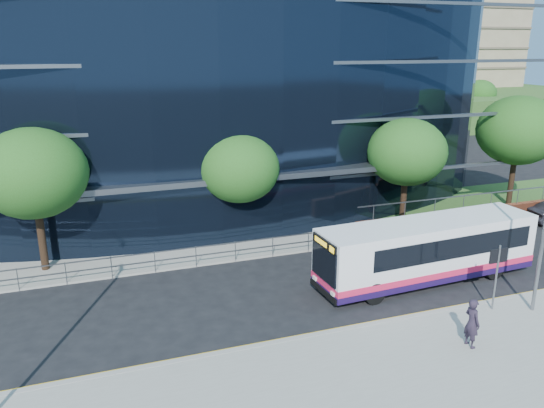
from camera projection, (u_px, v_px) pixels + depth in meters
name	position (u px, v px, depth m)	size (l,w,h in m)	color
ground	(375.00, 312.00, 21.77)	(200.00, 200.00, 0.00)	black
pavement_near	(454.00, 380.00, 17.24)	(80.00, 8.00, 0.15)	gray
kerb	(388.00, 322.00, 20.85)	(80.00, 0.25, 0.16)	gray
yellow_line_outer	(386.00, 321.00, 21.05)	(80.00, 0.08, 0.01)	gold
yellow_line_inner	(384.00, 319.00, 21.18)	(80.00, 0.08, 0.01)	gold
far_forecourt	(182.00, 239.00, 29.78)	(50.00, 8.00, 0.10)	gray
glass_office	(180.00, 82.00, 37.01)	(44.00, 23.10, 16.00)	black
guard_railings	(155.00, 257.00, 25.31)	(24.00, 0.05, 1.10)	slate
apartment_block	(373.00, 41.00, 80.41)	(60.00, 42.00, 30.00)	#2D511E
street_sign	(498.00, 264.00, 21.15)	(0.85, 0.09, 2.80)	slate
tree_far_a	(33.00, 173.00, 24.35)	(4.95, 4.95, 6.98)	black
tree_far_b	(239.00, 169.00, 28.18)	(4.29, 4.29, 6.05)	black
tree_far_c	(407.00, 152.00, 30.82)	(4.62, 4.62, 6.51)	black
tree_far_d	(518.00, 131.00, 34.40)	(5.28, 5.28, 7.44)	black
tree_dist_e	(384.00, 96.00, 64.22)	(4.62, 4.62, 6.51)	black
tree_dist_f	(480.00, 94.00, 71.21)	(4.29, 4.29, 6.05)	black
city_bus	(429.00, 250.00, 24.29)	(10.78, 2.98, 2.89)	white
pedestrian	(472.00, 323.00, 18.81)	(0.67, 0.44, 1.84)	#271E2D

